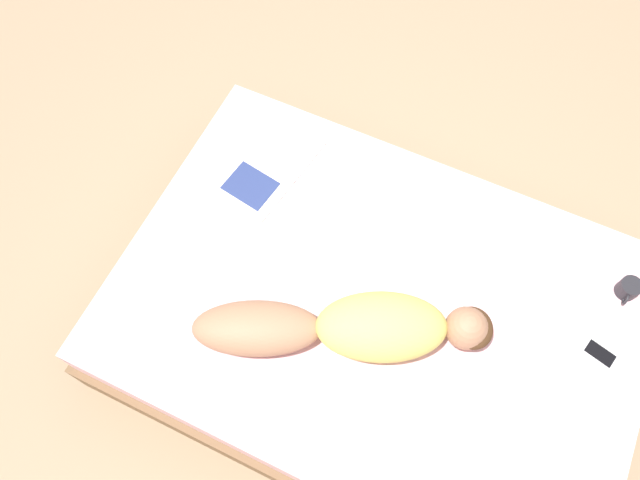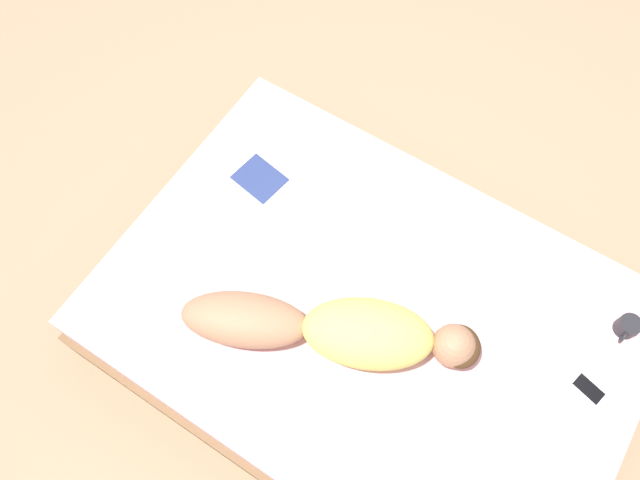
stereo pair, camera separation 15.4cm
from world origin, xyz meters
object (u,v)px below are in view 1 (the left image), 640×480
coffee_mug (629,289)px  cell_phone (600,354)px  open_magazine (267,166)px  person (353,327)px

coffee_mug → cell_phone: coffee_mug is taller
open_magazine → coffee_mug: size_ratio=4.70×
person → cell_phone: size_ratio=7.57×
cell_phone → coffee_mug: bearing=-171.0°
open_magazine → cell_phone: size_ratio=3.76×
coffee_mug → cell_phone: (0.32, -0.03, -0.04)m
coffee_mug → cell_phone: 0.32m
open_magazine → cell_phone: 1.69m
cell_phone → person: bearing=-55.3°
person → cell_phone: bearing=85.4°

